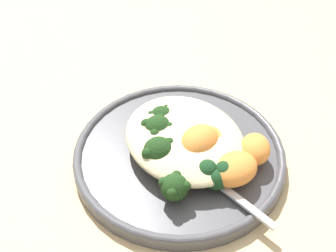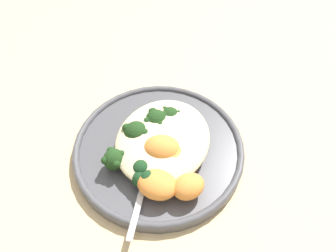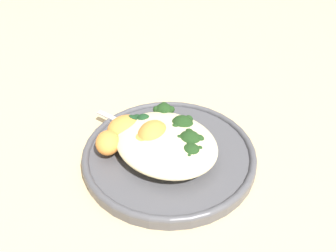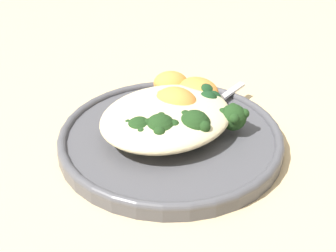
{
  "view_description": "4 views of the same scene",
  "coord_description": "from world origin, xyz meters",
  "px_view_note": "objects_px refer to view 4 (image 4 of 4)",
  "views": [
    {
      "loc": [
        -0.37,
        0.25,
        0.48
      ],
      "look_at": [
        0.0,
        0.02,
        0.06
      ],
      "focal_mm": 50.0,
      "sensor_mm": 36.0,
      "label": 1
    },
    {
      "loc": [
        -0.3,
        -0.12,
        0.46
      ],
      "look_at": [
        0.01,
        -0.0,
        0.05
      ],
      "focal_mm": 35.0,
      "sensor_mm": 36.0,
      "label": 2
    },
    {
      "loc": [
        0.27,
        -0.28,
        0.38
      ],
      "look_at": [
        -0.03,
        0.02,
        0.05
      ],
      "focal_mm": 35.0,
      "sensor_mm": 36.0,
      "label": 3
    },
    {
      "loc": [
        0.32,
        0.38,
        0.34
      ],
      "look_at": [
        0.01,
        0.02,
        0.04
      ],
      "focal_mm": 50.0,
      "sensor_mm": 36.0,
      "label": 4
    }
  ],
  "objects_px": {
    "broccoli_stalk_2": "(188,124)",
    "sweet_potato_chunk_3": "(198,91)",
    "plate": "(171,137)",
    "sweet_potato_chunk_1": "(165,104)",
    "kale_tuft": "(203,100)",
    "quinoa_mound": "(166,117)",
    "broccoli_stalk_1": "(160,128)",
    "sweet_potato_chunk_0": "(171,83)",
    "broccoli_stalk_3": "(216,116)",
    "sweet_potato_chunk_2": "(176,105)",
    "spoon": "(206,108)",
    "broccoli_stalk_0": "(142,128)"
  },
  "relations": [
    {
      "from": "sweet_potato_chunk_0",
      "to": "sweet_potato_chunk_3",
      "type": "xyz_separation_m",
      "value": [
        -0.01,
        0.04,
        0.0
      ]
    },
    {
      "from": "sweet_potato_chunk_0",
      "to": "sweet_potato_chunk_3",
      "type": "distance_m",
      "value": 0.05
    },
    {
      "from": "sweet_potato_chunk_2",
      "to": "spoon",
      "type": "xyz_separation_m",
      "value": [
        -0.05,
        0.01,
        -0.02
      ]
    },
    {
      "from": "broccoli_stalk_1",
      "to": "kale_tuft",
      "type": "height_order",
      "value": "broccoli_stalk_1"
    },
    {
      "from": "broccoli_stalk_1",
      "to": "sweet_potato_chunk_0",
      "type": "xyz_separation_m",
      "value": [
        -0.09,
        -0.08,
        -0.0
      ]
    },
    {
      "from": "kale_tuft",
      "to": "broccoli_stalk_1",
      "type": "bearing_deg",
      "value": 10.99
    },
    {
      "from": "broccoli_stalk_3",
      "to": "sweet_potato_chunk_2",
      "type": "bearing_deg",
      "value": -179.33
    },
    {
      "from": "broccoli_stalk_2",
      "to": "sweet_potato_chunk_3",
      "type": "distance_m",
      "value": 0.09
    },
    {
      "from": "broccoli_stalk_0",
      "to": "broccoli_stalk_1",
      "type": "distance_m",
      "value": 0.02
    },
    {
      "from": "broccoli_stalk_3",
      "to": "plate",
      "type": "bearing_deg",
      "value": -151.59
    },
    {
      "from": "sweet_potato_chunk_0",
      "to": "sweet_potato_chunk_1",
      "type": "distance_m",
      "value": 0.06
    },
    {
      "from": "broccoli_stalk_1",
      "to": "kale_tuft",
      "type": "distance_m",
      "value": 0.09
    },
    {
      "from": "plate",
      "to": "sweet_potato_chunk_3",
      "type": "bearing_deg",
      "value": -159.27
    },
    {
      "from": "plate",
      "to": "broccoli_stalk_0",
      "type": "bearing_deg",
      "value": -10.72
    },
    {
      "from": "sweet_potato_chunk_2",
      "to": "kale_tuft",
      "type": "xyz_separation_m",
      "value": [
        -0.04,
        0.01,
        -0.01
      ]
    },
    {
      "from": "broccoli_stalk_1",
      "to": "broccoli_stalk_2",
      "type": "distance_m",
      "value": 0.04
    },
    {
      "from": "broccoli_stalk_1",
      "to": "sweet_potato_chunk_0",
      "type": "distance_m",
      "value": 0.12
    },
    {
      "from": "plate",
      "to": "sweet_potato_chunk_3",
      "type": "xyz_separation_m",
      "value": [
        -0.08,
        -0.03,
        0.03
      ]
    },
    {
      "from": "sweet_potato_chunk_2",
      "to": "kale_tuft",
      "type": "bearing_deg",
      "value": 172.26
    },
    {
      "from": "sweet_potato_chunk_0",
      "to": "kale_tuft",
      "type": "height_order",
      "value": "same"
    },
    {
      "from": "broccoli_stalk_0",
      "to": "sweet_potato_chunk_1",
      "type": "distance_m",
      "value": 0.07
    },
    {
      "from": "plate",
      "to": "broccoli_stalk_0",
      "type": "xyz_separation_m",
      "value": [
        0.04,
        -0.01,
        0.03
      ]
    },
    {
      "from": "broccoli_stalk_1",
      "to": "broccoli_stalk_3",
      "type": "xyz_separation_m",
      "value": [
        -0.08,
        0.02,
        -0.0
      ]
    },
    {
      "from": "broccoli_stalk_2",
      "to": "kale_tuft",
      "type": "relative_size",
      "value": 2.37
    },
    {
      "from": "broccoli_stalk_2",
      "to": "sweet_potato_chunk_3",
      "type": "xyz_separation_m",
      "value": [
        -0.07,
        -0.05,
        -0.0
      ]
    },
    {
      "from": "sweet_potato_chunk_1",
      "to": "sweet_potato_chunk_3",
      "type": "xyz_separation_m",
      "value": [
        -0.06,
        0.0,
        0.0
      ]
    },
    {
      "from": "broccoli_stalk_0",
      "to": "spoon",
      "type": "relative_size",
      "value": 0.75
    },
    {
      "from": "sweet_potato_chunk_1",
      "to": "sweet_potato_chunk_2",
      "type": "distance_m",
      "value": 0.02
    },
    {
      "from": "kale_tuft",
      "to": "broccoli_stalk_2",
      "type": "bearing_deg",
      "value": 28.5
    },
    {
      "from": "broccoli_stalk_0",
      "to": "plate",
      "type": "bearing_deg",
      "value": 136.6
    },
    {
      "from": "sweet_potato_chunk_0",
      "to": "sweet_potato_chunk_2",
      "type": "xyz_separation_m",
      "value": [
        0.04,
        0.06,
        0.01
      ]
    },
    {
      "from": "broccoli_stalk_3",
      "to": "sweet_potato_chunk_2",
      "type": "distance_m",
      "value": 0.05
    },
    {
      "from": "quinoa_mound",
      "to": "sweet_potato_chunk_1",
      "type": "xyz_separation_m",
      "value": [
        -0.02,
        -0.03,
        -0.0
      ]
    },
    {
      "from": "broccoli_stalk_0",
      "to": "sweet_potato_chunk_0",
      "type": "bearing_deg",
      "value": 179.41
    },
    {
      "from": "broccoli_stalk_2",
      "to": "sweet_potato_chunk_1",
      "type": "xyz_separation_m",
      "value": [
        -0.01,
        -0.06,
        -0.0
      ]
    },
    {
      "from": "sweet_potato_chunk_1",
      "to": "kale_tuft",
      "type": "bearing_deg",
      "value": 152.61
    },
    {
      "from": "sweet_potato_chunk_3",
      "to": "spoon",
      "type": "xyz_separation_m",
      "value": [
        0.01,
        0.02,
        -0.01
      ]
    },
    {
      "from": "plate",
      "to": "quinoa_mound",
      "type": "xyz_separation_m",
      "value": [
        0.0,
        -0.01,
        0.03
      ]
    },
    {
      "from": "broccoli_stalk_1",
      "to": "sweet_potato_chunk_2",
      "type": "relative_size",
      "value": 1.71
    },
    {
      "from": "spoon",
      "to": "sweet_potato_chunk_0",
      "type": "bearing_deg",
      "value": 83.96
    },
    {
      "from": "sweet_potato_chunk_3",
      "to": "kale_tuft",
      "type": "xyz_separation_m",
      "value": [
        0.01,
        0.02,
        -0.0
      ]
    },
    {
      "from": "sweet_potato_chunk_3",
      "to": "sweet_potato_chunk_0",
      "type": "bearing_deg",
      "value": -74.26
    },
    {
      "from": "sweet_potato_chunk_0",
      "to": "plate",
      "type": "bearing_deg",
      "value": 48.26
    },
    {
      "from": "broccoli_stalk_2",
      "to": "broccoli_stalk_3",
      "type": "distance_m",
      "value": 0.04
    },
    {
      "from": "broccoli_stalk_0",
      "to": "kale_tuft",
      "type": "distance_m",
      "value": 0.11
    },
    {
      "from": "plate",
      "to": "broccoli_stalk_3",
      "type": "distance_m",
      "value": 0.06
    },
    {
      "from": "quinoa_mound",
      "to": "sweet_potato_chunk_1",
      "type": "distance_m",
      "value": 0.03
    },
    {
      "from": "plate",
      "to": "quinoa_mound",
      "type": "distance_m",
      "value": 0.03
    },
    {
      "from": "broccoli_stalk_3",
      "to": "sweet_potato_chunk_3",
      "type": "bearing_deg",
      "value": 124.13
    },
    {
      "from": "plate",
      "to": "kale_tuft",
      "type": "distance_m",
      "value": 0.07
    }
  ]
}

